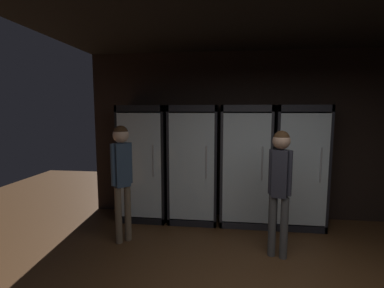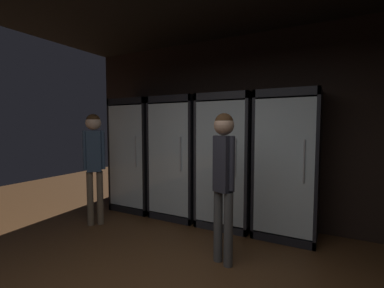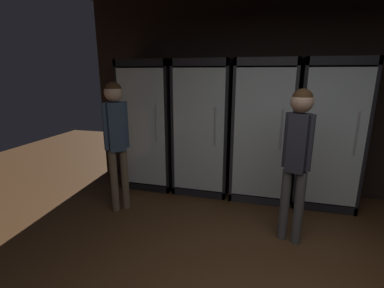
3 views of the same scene
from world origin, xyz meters
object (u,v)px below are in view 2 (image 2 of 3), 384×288
cooler_center (228,162)px  cooler_right (287,165)px  cooler_far_left (138,156)px  shopper_near (224,169)px  shopper_far (94,153)px  cooler_left (179,158)px

cooler_center → cooler_right: size_ratio=1.00×
cooler_far_left → shopper_near: (2.01, -1.08, 0.08)m
shopper_far → cooler_right: bearing=20.2°
shopper_far → cooler_center: bearing=28.6°
cooler_far_left → cooler_left: size_ratio=1.00×
cooler_right → shopper_far: size_ratio=1.17×
cooler_right → shopper_near: bearing=-113.6°
cooler_right → shopper_near: size_ratio=1.20×
cooler_far_left → shopper_near: size_ratio=1.20×
cooler_far_left → cooler_center: 1.65m
cooler_left → cooler_center: size_ratio=1.00×
cooler_far_left → shopper_far: (-0.05, -0.93, 0.13)m
shopper_near → shopper_far: shopper_far is taller
cooler_far_left → cooler_right: same height
cooler_left → cooler_center: (0.83, 0.00, -0.00)m
cooler_left → cooler_right: size_ratio=1.00×
cooler_left → shopper_near: (1.18, -1.08, 0.07)m
shopper_near → shopper_far: 2.06m
cooler_left → shopper_far: cooler_left is taller
cooler_right → shopper_far: 2.70m
cooler_center → shopper_far: bearing=-151.4°
cooler_left → shopper_near: bearing=-42.5°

